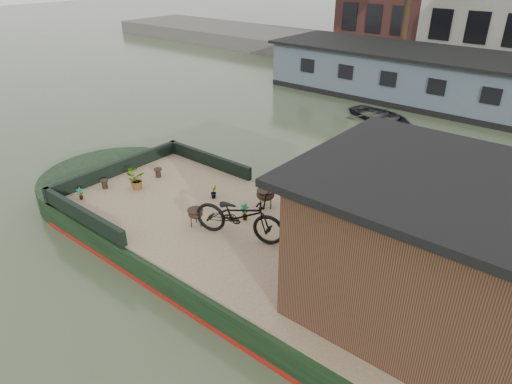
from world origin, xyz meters
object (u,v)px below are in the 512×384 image
Objects in this scene: potted_plant_a at (245,212)px; brazier_rear at (265,199)px; dinghy at (382,113)px; bicycle at (239,215)px; brazier_front at (196,218)px; cabin at (432,248)px.

potted_plant_a is 0.70m from brazier_rear.
potted_plant_a is 10.06m from dinghy.
bicycle is 1.08m from brazier_front.
bicycle is at bearing -155.47° from dinghy.
dinghy is (-1.50, 9.93, -0.55)m from potted_plant_a.
bicycle is at bearing -75.06° from brazier_rear.
potted_plant_a is (-0.36, 0.58, -0.31)m from bicycle.
cabin reaches higher than dinghy.
brazier_front is (-1.00, -0.26, -0.31)m from bicycle.
brazier_front is at bearing 87.03° from bicycle.
brazier_rear is (-4.02, 1.07, -1.00)m from cabin.
bicycle is at bearing -58.29° from potted_plant_a.
brazier_front is at bearing -160.92° from dinghy.
potted_plant_a is at bearing 52.80° from brazier_front.
cabin is at bearing -137.24° from dinghy.
brazier_front is 10.82m from dinghy.
bicycle is 0.68× the size of dinghy.
bicycle is 4.26× the size of brazier_rear.
potted_plant_a is at bearing 174.78° from cabin.
dinghy is at bearing 99.35° from brazier_rear.
cabin is 3.75m from bicycle.
brazier_rear is at bearing 165.09° from cabin.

